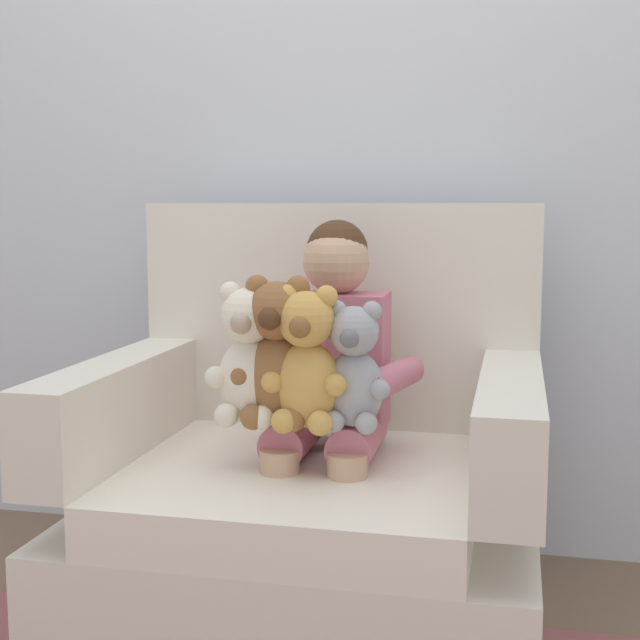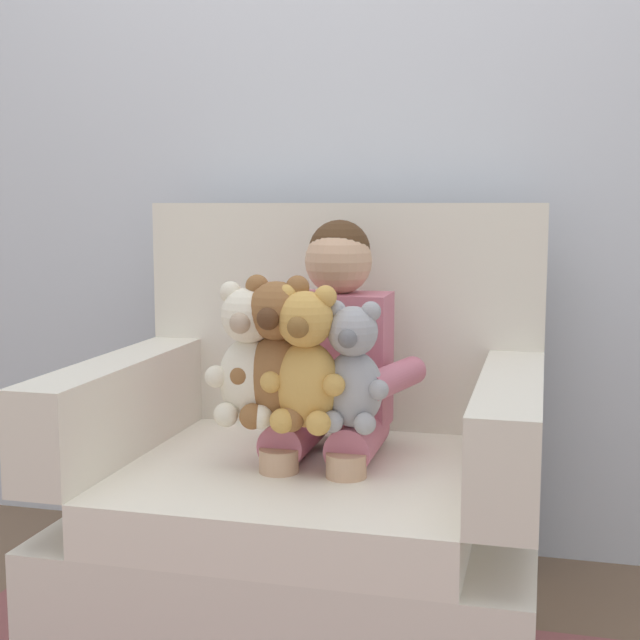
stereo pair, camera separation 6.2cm
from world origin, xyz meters
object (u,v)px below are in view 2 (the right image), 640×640
Objects in this scene: seated_child at (332,369)px; plush_cream at (249,358)px; armchair at (315,493)px; plush_brown at (277,356)px; plush_grey at (353,370)px; plush_honey at (306,362)px.

seated_child is 0.24m from plush_cream.
plush_brown is at bearing -107.03° from armchair.
armchair reaches higher than plush_cream.
seated_child reaches higher than plush_cream.
seated_child is at bearing 101.66° from plush_grey.
armchair is 3.29× the size of plush_cream.
plush_cream is at bearing -126.74° from armchair.
armchair reaches higher than plush_honey.
plush_honey is at bearing 178.99° from plush_grey.
armchair is 1.33× the size of seated_child.
armchair is at bearing 111.10° from plush_honey.
plush_grey is 0.18m from plush_brown.
plush_brown is at bearing -119.73° from seated_child.
plush_brown is (-0.07, 0.02, 0.01)m from plush_honey.
armchair is 0.32m from seated_child.
plush_grey is at bearing -19.58° from plush_cream.
plush_brown is (-0.05, -0.16, 0.38)m from armchair.
plush_cream reaches higher than plush_grey.
plush_honey is at bearing -25.52° from plush_brown.
plush_cream is 0.95× the size of plush_brown.
seated_child reaches higher than plush_brown.
plush_honey is (-0.01, -0.20, 0.05)m from seated_child.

